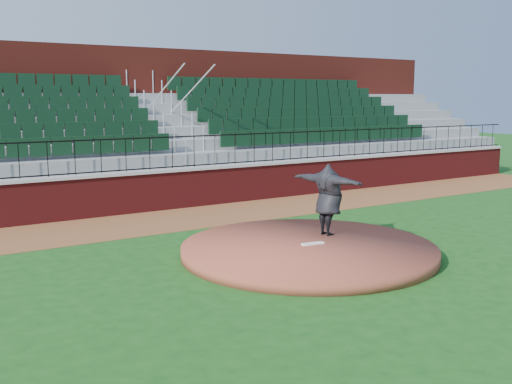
{
  "coord_description": "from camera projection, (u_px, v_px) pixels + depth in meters",
  "views": [
    {
      "loc": [
        -7.64,
        -10.34,
        3.53
      ],
      "look_at": [
        0.0,
        1.5,
        1.3
      ],
      "focal_mm": 41.94,
      "sensor_mm": 36.0,
      "label": 1
    }
  ],
  "objects": [
    {
      "name": "pitchers_mound",
      "position": [
        308.0,
        250.0,
        13.5
      ],
      "size": [
        5.75,
        5.75,
        0.25
      ],
      "primitive_type": "cylinder",
      "color": "brown",
      "rests_on": "ground"
    },
    {
      "name": "ground",
      "position": [
        293.0,
        259.0,
        13.22
      ],
      "size": [
        90.0,
        90.0,
        0.0
      ],
      "primitive_type": "plane",
      "color": "#154714",
      "rests_on": "ground"
    },
    {
      "name": "concourse_wall",
      "position": [
        102.0,
        118.0,
        23.19
      ],
      "size": [
        34.0,
        0.5,
        5.5
      ],
      "primitive_type": "cube",
      "color": "maroon",
      "rests_on": "ground"
    },
    {
      "name": "wall_railing",
      "position": [
        161.0,
        153.0,
        18.75
      ],
      "size": [
        34.0,
        0.05,
        1.0
      ],
      "primitive_type": null,
      "color": "black",
      "rests_on": "wall_cap"
    },
    {
      "name": "pitcher",
      "position": [
        328.0,
        199.0,
        14.32
      ],
      "size": [
        0.92,
        2.19,
        1.73
      ],
      "primitive_type": "imported",
      "rotation": [
        0.0,
        0.0,
        1.74
      ],
      "color": "black",
      "rests_on": "pitchers_mound"
    },
    {
      "name": "pitching_rubber",
      "position": [
        313.0,
        244.0,
        13.49
      ],
      "size": [
        0.55,
        0.21,
        0.04
      ],
      "primitive_type": "cube",
      "rotation": [
        0.0,
        0.0,
        -0.15
      ],
      "color": "white",
      "rests_on": "pitchers_mound"
    },
    {
      "name": "wall_cap",
      "position": [
        162.0,
        171.0,
        18.84
      ],
      "size": [
        34.0,
        0.45,
        0.1
      ],
      "primitive_type": "cube",
      "color": "#B7B7B7",
      "rests_on": "field_wall"
    },
    {
      "name": "seating_stands",
      "position": [
        129.0,
        133.0,
        20.94
      ],
      "size": [
        34.0,
        5.1,
        4.6
      ],
      "primitive_type": null,
      "color": "gray",
      "rests_on": "ground"
    },
    {
      "name": "warning_track",
      "position": [
        185.0,
        218.0,
        17.7
      ],
      "size": [
        34.0,
        3.2,
        0.01
      ],
      "primitive_type": "cube",
      "color": "brown",
      "rests_on": "ground"
    },
    {
      "name": "field_wall",
      "position": [
        162.0,
        191.0,
        18.94
      ],
      "size": [
        34.0,
        0.35,
        1.2
      ],
      "primitive_type": "cube",
      "color": "maroon",
      "rests_on": "ground"
    }
  ]
}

